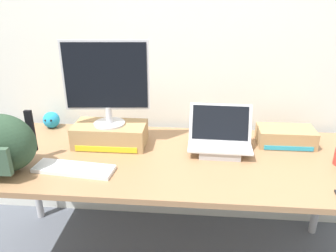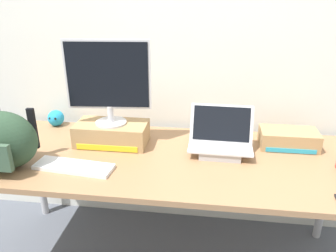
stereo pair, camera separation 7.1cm
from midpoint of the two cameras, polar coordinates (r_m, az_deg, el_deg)
back_wall at (r=2.11m, az=2.86°, el=15.12°), size 7.00×0.10×2.60m
desk at (r=1.83m, az=1.12°, el=-6.96°), size 2.09×0.81×0.73m
toner_box_yellow at (r=1.94m, az=-8.66°, el=-1.29°), size 0.41×0.22×0.13m
desktop_monitor at (r=1.83m, az=-9.25°, el=7.80°), size 0.47×0.18×0.47m
open_laptop at (r=1.84m, az=10.15°, el=-3.10°), size 0.35×0.23×0.25m
external_keyboard at (r=1.74m, az=-14.90°, el=-6.81°), size 0.42×0.17×0.02m
messenger_backpack at (r=1.81m, az=-25.62°, el=-2.30°), size 0.35×0.28×0.30m
plush_toy at (r=2.29m, az=-18.02°, el=1.33°), size 0.11×0.11×0.11m
toner_box_cyan at (r=2.02m, az=21.10°, el=-2.06°), size 0.32×0.18×0.10m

